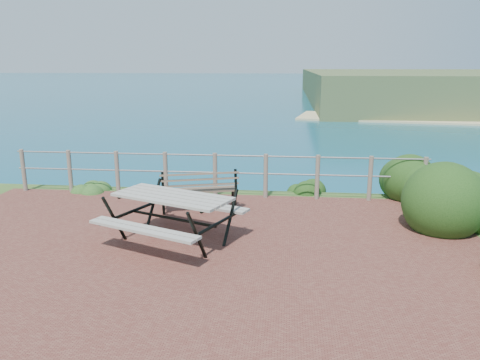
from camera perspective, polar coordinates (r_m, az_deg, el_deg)
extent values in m
cube|color=brown|center=(7.66, -6.91, -8.91)|extent=(10.00, 7.00, 0.12)
plane|color=#136572|center=(206.90, 5.61, 13.05)|extent=(1200.00, 1200.00, 0.00)
cylinder|color=#6B5B4C|center=(12.22, -24.88, 1.10)|extent=(0.10, 0.10, 1.00)
cylinder|color=#6B5B4C|center=(11.68, -20.02, 1.01)|extent=(0.10, 0.10, 1.00)
cylinder|color=#6B5B4C|center=(11.22, -14.73, 0.91)|extent=(0.10, 0.10, 1.00)
cylinder|color=#6B5B4C|center=(10.87, -9.04, 0.78)|extent=(0.10, 0.10, 1.00)
cylinder|color=#6B5B4C|center=(10.64, -3.05, 0.65)|extent=(0.10, 0.10, 1.00)
cylinder|color=#6B5B4C|center=(10.52, 3.15, 0.50)|extent=(0.10, 0.10, 1.00)
cylinder|color=#6B5B4C|center=(10.53, 9.41, 0.34)|extent=(0.10, 0.10, 1.00)
cylinder|color=#6B5B4C|center=(10.67, 15.58, 0.19)|extent=(0.10, 0.10, 1.00)
cylinder|color=#6B5B4C|center=(10.93, 21.53, 0.03)|extent=(0.10, 0.10, 1.00)
cylinder|color=slate|center=(10.54, -3.08, 3.03)|extent=(9.40, 0.04, 0.04)
cylinder|color=slate|center=(10.63, -3.05, 0.91)|extent=(9.40, 0.04, 0.04)
cube|color=gray|center=(7.83, -8.27, -2.01)|extent=(2.13, 1.51, 0.04)
cube|color=gray|center=(7.92, -8.19, -4.29)|extent=(1.93, 1.02, 0.04)
cube|color=gray|center=(7.92, -8.19, -4.29)|extent=(1.93, 1.02, 0.04)
cylinder|color=black|center=(7.94, -8.18, -4.67)|extent=(1.59, 0.70, 0.05)
cube|color=brown|center=(9.62, -5.04, -1.22)|extent=(1.63, 0.83, 0.04)
cube|color=brown|center=(9.56, -5.08, 0.38)|extent=(1.55, 0.57, 0.36)
cube|color=black|center=(9.68, -5.01, -2.46)|extent=(0.06, 0.07, 0.43)
cube|color=black|center=(9.68, -5.01, -2.46)|extent=(0.06, 0.07, 0.43)
cube|color=black|center=(9.68, -5.01, -2.46)|extent=(0.06, 0.07, 0.43)
cube|color=black|center=(9.68, -5.01, -2.46)|extent=(0.06, 0.07, 0.43)
ellipsoid|color=#1A3A11|center=(9.84, 25.10, -4.95)|extent=(1.56, 1.56, 2.21)
ellipsoid|color=#1A3A11|center=(11.27, 21.09, -2.25)|extent=(1.22, 1.22, 1.74)
ellipsoid|color=#26491B|center=(11.85, -17.50, -1.20)|extent=(0.84, 0.84, 0.61)
ellipsoid|color=#1A3A11|center=(11.39, 7.77, -1.27)|extent=(0.75, 0.75, 0.49)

